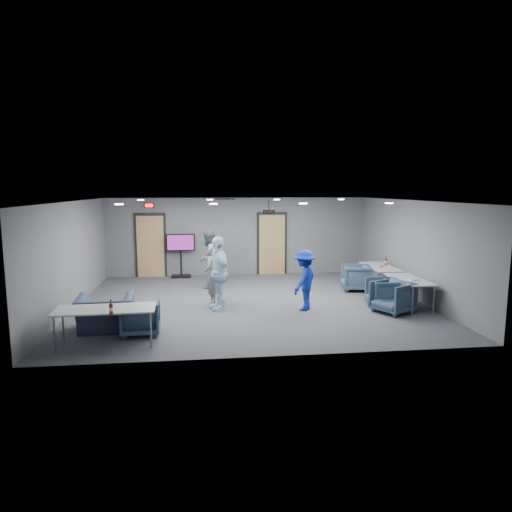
{
  "coord_description": "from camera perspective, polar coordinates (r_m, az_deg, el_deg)",
  "views": [
    {
      "loc": [
        -1.27,
        -11.82,
        3.02
      ],
      "look_at": [
        0.2,
        0.33,
        1.2
      ],
      "focal_mm": 32.0,
      "sensor_mm": 36.0,
      "label": 1
    }
  ],
  "objects": [
    {
      "name": "hvac_diffuser",
      "position": [
        14.65,
        -3.89,
        7.13
      ],
      "size": [
        0.6,
        0.6,
        0.03
      ],
      "primitive_type": "cube",
      "color": "black",
      "rests_on": "ceiling"
    },
    {
      "name": "bottle_front",
      "position": [
        8.83,
        -17.66,
        -6.3
      ],
      "size": [
        0.07,
        0.07,
        0.28
      ],
      "color": "#561F0E",
      "rests_on": "table_front_left"
    },
    {
      "name": "person_b",
      "position": [
        13.97,
        -5.94,
        -0.38
      ],
      "size": [
        0.96,
        1.06,
        1.77
      ],
      "primitive_type": "imported",
      "rotation": [
        0.0,
        0.0,
        -1.99
      ],
      "color": "slate",
      "rests_on": "floor"
    },
    {
      "name": "downlights",
      "position": [
        11.9,
        -0.75,
        6.84
      ],
      "size": [
        6.18,
        3.78,
        0.02
      ],
      "color": "white",
      "rests_on": "ceiling"
    },
    {
      "name": "exit_sign",
      "position": [
        15.86,
        -13.21,
        6.18
      ],
      "size": [
        0.32,
        0.08,
        0.16
      ],
      "color": "black",
      "rests_on": "wall_back"
    },
    {
      "name": "ceiling",
      "position": [
        11.9,
        -0.75,
        6.91
      ],
      "size": [
        9.0,
        9.0,
        0.0
      ],
      "primitive_type": "plane",
      "rotation": [
        3.14,
        0.0,
        0.0
      ],
      "color": "white",
      "rests_on": "wall_back"
    },
    {
      "name": "chair_right_c",
      "position": [
        11.67,
        16.72,
        -4.94
      ],
      "size": [
        1.15,
        1.14,
        0.78
      ],
      "primitive_type": "imported",
      "rotation": [
        0.0,
        0.0,
        -1.08
      ],
      "color": "#34485B",
      "rests_on": "floor"
    },
    {
      "name": "tv_stand",
      "position": [
        15.74,
        -9.38,
        0.39
      ],
      "size": [
        0.97,
        0.46,
        1.49
      ],
      "color": "black",
      "rests_on": "floor"
    },
    {
      "name": "floor",
      "position": [
        12.27,
        -0.72,
        -5.79
      ],
      "size": [
        9.0,
        9.0,
        0.0
      ],
      "primitive_type": "plane",
      "color": "#3E4046",
      "rests_on": "ground"
    },
    {
      "name": "wall_front",
      "position": [
        8.1,
        2.31,
        -3.45
      ],
      "size": [
        9.0,
        0.02,
        2.7
      ],
      "primitive_type": "cube",
      "color": "slate",
      "rests_on": "floor"
    },
    {
      "name": "snack_box",
      "position": [
        13.91,
        15.34,
        -1.24
      ],
      "size": [
        0.19,
        0.15,
        0.04
      ],
      "primitive_type": "cube",
      "rotation": [
        0.0,
        0.0,
        0.25
      ],
      "color": "#CF6333",
      "rests_on": "table_right_a"
    },
    {
      "name": "wall_back",
      "position": [
        15.96,
        -2.28,
        2.45
      ],
      "size": [
        9.0,
        0.02,
        2.7
      ],
      "primitive_type": "cube",
      "color": "slate",
      "rests_on": "floor"
    },
    {
      "name": "table_right_b",
      "position": [
        12.32,
        18.64,
        -2.94
      ],
      "size": [
        0.7,
        1.68,
        0.73
      ],
      "rotation": [
        0.0,
        0.0,
        1.57
      ],
      "color": "silver",
      "rests_on": "floor"
    },
    {
      "name": "table_front_left",
      "position": [
        9.32,
        -18.33,
        -6.48
      ],
      "size": [
        1.93,
        0.87,
        0.73
      ],
      "rotation": [
        0.0,
        0.0,
        0.04
      ],
      "color": "silver",
      "rests_on": "floor"
    },
    {
      "name": "wrapper",
      "position": [
        12.13,
        19.14,
        -2.79
      ],
      "size": [
        0.22,
        0.16,
        0.05
      ],
      "primitive_type": "cube",
      "rotation": [
        0.0,
        0.0,
        -0.07
      ],
      "color": "silver",
      "rests_on": "table_right_b"
    },
    {
      "name": "person_c",
      "position": [
        11.41,
        -4.74,
        -2.16
      ],
      "size": [
        0.77,
        1.17,
        1.85
      ],
      "primitive_type": "imported",
      "rotation": [
        0.0,
        0.0,
        -1.24
      ],
      "color": "#C6E9FF",
      "rests_on": "floor"
    },
    {
      "name": "table_right_a",
      "position": [
        14.02,
        15.31,
        -1.44
      ],
      "size": [
        0.73,
        1.76,
        0.73
      ],
      "rotation": [
        0.0,
        0.0,
        1.57
      ],
      "color": "silver",
      "rests_on": "floor"
    },
    {
      "name": "wall_right",
      "position": [
        13.27,
        18.98,
        0.76
      ],
      "size": [
        0.02,
        8.0,
        2.7
      ],
      "primitive_type": "cube",
      "color": "slate",
      "rests_on": "floor"
    },
    {
      "name": "projector",
      "position": [
        12.4,
        1.64,
        5.61
      ],
      "size": [
        0.37,
        0.34,
        0.36
      ],
      "rotation": [
        0.0,
        0.0,
        -0.16
      ],
      "color": "black",
      "rests_on": "ceiling"
    },
    {
      "name": "person_d",
      "position": [
        11.42,
        6.05,
        -3.02
      ],
      "size": [
        1.02,
        1.13,
        1.52
      ],
      "primitive_type": "imported",
      "rotation": [
        0.0,
        0.0,
        -2.18
      ],
      "color": "#182B9D",
      "rests_on": "floor"
    },
    {
      "name": "chair_right_b",
      "position": [
        12.1,
        15.81,
        -4.48
      ],
      "size": [
        0.87,
        0.84,
        0.76
      ],
      "primitive_type": "imported",
      "rotation": [
        0.0,
        0.0,
        -1.61
      ],
      "color": "#384D61",
      "rests_on": "floor"
    },
    {
      "name": "chair_right_a",
      "position": [
        13.93,
        12.38,
        -2.66
      ],
      "size": [
        0.97,
        0.95,
        0.77
      ],
      "primitive_type": "imported",
      "rotation": [
        0.0,
        0.0,
        -1.74
      ],
      "color": "#3B5266",
      "rests_on": "floor"
    },
    {
      "name": "bottle_right",
      "position": [
        14.28,
        15.92,
        -0.69
      ],
      "size": [
        0.07,
        0.07,
        0.27
      ],
      "color": "#561F0E",
      "rests_on": "table_right_a"
    },
    {
      "name": "chair_front_b",
      "position": [
        10.35,
        -18.27,
        -6.79
      ],
      "size": [
        1.23,
        1.1,
        0.75
      ],
      "primitive_type": "imported",
      "rotation": [
        0.0,
        0.0,
        3.22
      ],
      "color": "#384260",
      "rests_on": "floor"
    },
    {
      "name": "wall_left",
      "position": [
        12.37,
        -21.94,
        0.08
      ],
      "size": [
        0.02,
        8.0,
        2.7
      ],
      "primitive_type": "cube",
      "color": "slate",
      "rests_on": "floor"
    },
    {
      "name": "door_right",
      "position": [
        16.09,
        2.01,
        1.48
      ],
      "size": [
        1.06,
        0.17,
        2.24
      ],
      "color": "black",
      "rests_on": "wall_back"
    },
    {
      "name": "door_left",
      "position": [
        15.99,
        -13.04,
        1.23
      ],
      "size": [
        1.06,
        0.17,
        2.24
      ],
      "color": "black",
      "rests_on": "wall_back"
    },
    {
      "name": "person_a",
      "position": [
        11.86,
        -5.59,
        -2.35
      ],
      "size": [
        0.49,
        0.65,
        1.61
      ],
      "primitive_type": "imported",
      "rotation": [
        0.0,
        0.0,
        -1.75
      ],
      "color": "gray",
      "rests_on": "floor"
    },
    {
      "name": "chair_front_a",
      "position": [
        9.88,
        -14.24,
        -7.41
      ],
      "size": [
        0.81,
        0.84,
        0.73
      ],
      "primitive_type": "imported",
      "rotation": [
        0.0,
        0.0,
        3.19
      ],
      "color": "#3A4D64",
      "rests_on": "floor"
    }
  ]
}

